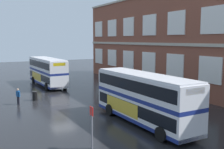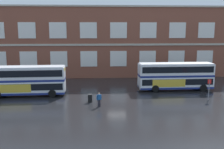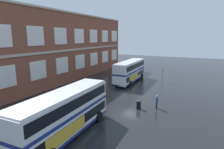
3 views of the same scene
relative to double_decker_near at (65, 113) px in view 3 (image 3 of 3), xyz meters
The scene contains 7 objects.
ground_plane 12.74m from the double_decker_near, ahead, with size 120.00×120.00×0.00m, color black.
brick_terminal_building 21.87m from the double_decker_near, 49.40° to the left, with size 49.04×8.19×13.25m.
double_decker_near is the anchor object (origin of this frame).
double_decker_middle 21.76m from the double_decker_near, ahead, with size 11.04×2.99×4.07m.
waiting_passenger 11.72m from the double_decker_near, 29.76° to the right, with size 0.62×0.38×1.70m.
bus_stand_flag 24.62m from the double_decker_near, ahead, with size 0.44×0.10×2.70m.
station_litter_bin 9.93m from the double_decker_near, 23.01° to the right, with size 0.60×0.60×1.03m.
Camera 3 is at (-24.40, -8.71, 8.76)m, focal length 29.82 mm.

